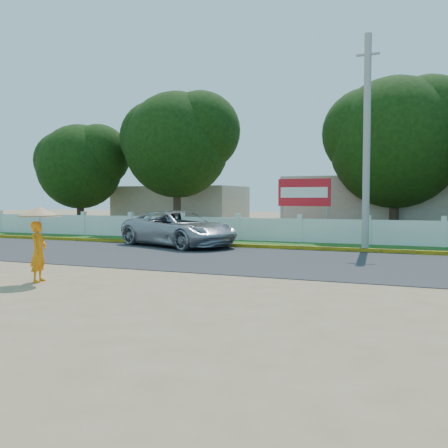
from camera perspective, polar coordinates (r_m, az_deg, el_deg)
name	(u,v)px	position (r m, az deg, el deg)	size (l,w,h in m)	color
ground	(194,280)	(12.46, -3.48, -6.43)	(120.00, 120.00, 0.00)	#9E8460
road	(252,259)	(16.59, 3.26, -4.03)	(60.00, 7.00, 0.02)	#38383A
grass_verge	(292,245)	(21.60, 7.76, -2.41)	(60.00, 3.50, 0.03)	#2D601E
curb	(281,247)	(19.95, 6.55, -2.66)	(40.00, 0.18, 0.16)	yellow
fence	(300,231)	(22.96, 8.67, -0.76)	(40.00, 0.10, 1.10)	silver
building_near	(381,206)	(29.18, 17.56, 2.00)	(10.00, 6.00, 3.20)	#B7AD99
building_far	(181,207)	(33.76, -4.88, 1.90)	(8.00, 5.00, 2.80)	#B7AD99
utility_pole	(367,143)	(20.53, 15.99, 8.93)	(0.28, 0.28, 8.40)	#979794
vehicle	(179,229)	(20.97, -5.19, -0.54)	(2.49, 5.41, 1.50)	#9C9FA4
monk_with_parasol	(39,233)	(12.85, -20.38, -0.95)	(1.01, 1.01, 1.84)	orange
billboard	(304,196)	(23.99, 9.14, 3.20)	(2.50, 0.13, 2.95)	gray
tree_row	(355,142)	(25.94, 14.73, 9.05)	(33.77, 7.05, 8.57)	#473828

